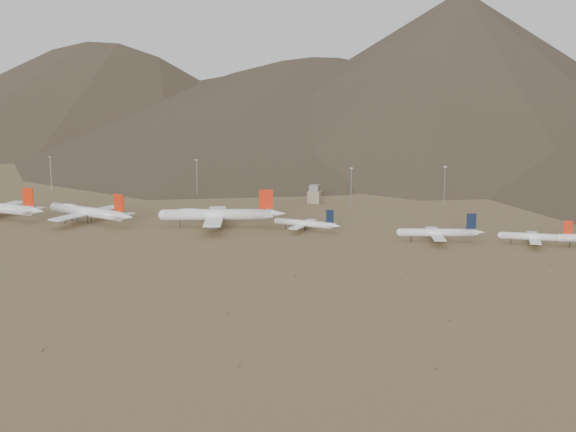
% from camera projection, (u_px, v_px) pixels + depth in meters
% --- Properties ---
extents(ground, '(3000.00, 3000.00, 0.00)m').
position_uv_depth(ground, '(209.00, 241.00, 420.58)').
color(ground, olive).
rests_on(ground, ground).
extents(mountain_ridge, '(4400.00, 1000.00, 300.00)m').
position_uv_depth(mountain_ridge, '(404.00, 18.00, 1245.00)').
color(mountain_ridge, '#453829').
rests_on(mountain_ridge, ground).
extents(widebody_centre, '(62.95, 50.04, 19.37)m').
position_uv_depth(widebody_centre, '(88.00, 212.00, 463.85)').
color(widebody_centre, white).
rests_on(widebody_centre, ground).
extents(widebody_east, '(70.43, 55.72, 21.47)m').
position_uv_depth(widebody_east, '(218.00, 214.00, 452.51)').
color(widebody_east, white).
rests_on(widebody_east, ground).
extents(narrowbody_a, '(39.43, 28.79, 13.11)m').
position_uv_depth(narrowbody_a, '(306.00, 223.00, 443.52)').
color(narrowbody_a, white).
rests_on(narrowbody_a, ground).
extents(narrowbody_b, '(45.42, 33.38, 15.22)m').
position_uv_depth(narrowbody_b, '(439.00, 233.00, 418.20)').
color(narrowbody_b, white).
rests_on(narrowbody_b, ground).
extents(narrowbody_c, '(40.99, 29.34, 13.52)m').
position_uv_depth(narrowbody_c, '(537.00, 237.00, 410.85)').
color(narrowbody_c, white).
rests_on(narrowbody_c, ground).
extents(control_tower, '(8.00, 8.00, 12.00)m').
position_uv_depth(control_tower, '(314.00, 195.00, 526.21)').
color(control_tower, gray).
rests_on(control_tower, ground).
extents(mast_far_west, '(2.00, 0.60, 25.70)m').
position_uv_depth(mast_far_west, '(51.00, 172.00, 564.12)').
color(mast_far_west, gray).
rests_on(mast_far_west, ground).
extents(mast_west, '(2.00, 0.60, 25.70)m').
position_uv_depth(mast_west, '(197.00, 176.00, 547.99)').
color(mast_west, gray).
rests_on(mast_west, ground).
extents(mast_centre, '(2.00, 0.60, 25.70)m').
position_uv_depth(mast_centre, '(351.00, 186.00, 508.68)').
color(mast_centre, gray).
rests_on(mast_centre, ground).
extents(mast_east, '(2.00, 0.60, 25.70)m').
position_uv_depth(mast_east, '(445.00, 184.00, 515.19)').
color(mast_east, gray).
rests_on(mast_east, ground).
extents(desert_scrub, '(439.13, 171.68, 0.88)m').
position_uv_depth(desert_scrub, '(235.00, 308.00, 309.37)').
color(desert_scrub, brown).
rests_on(desert_scrub, ground).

